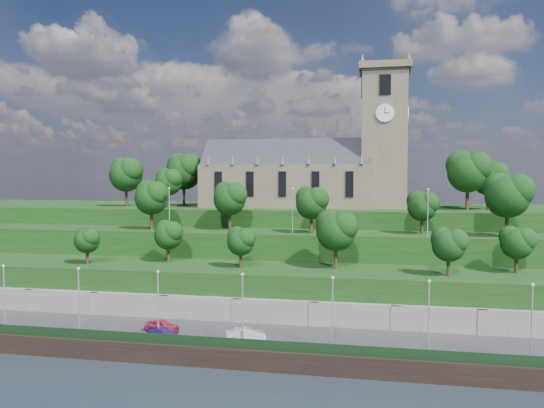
% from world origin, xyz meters
% --- Properties ---
extents(ground, '(320.00, 320.00, 0.00)m').
position_xyz_m(ground, '(0.00, 0.00, 0.00)').
color(ground, black).
rests_on(ground, ground).
extents(promenade, '(160.00, 12.00, 2.00)m').
position_xyz_m(promenade, '(0.00, 6.00, 1.00)').
color(promenade, '#2D2D30').
rests_on(promenade, ground).
extents(quay_wall, '(160.00, 0.50, 2.20)m').
position_xyz_m(quay_wall, '(0.00, -0.05, 1.10)').
color(quay_wall, black).
rests_on(quay_wall, ground).
extents(fence, '(160.00, 0.10, 1.20)m').
position_xyz_m(fence, '(0.00, 0.60, 2.60)').
color(fence, black).
rests_on(fence, promenade).
extents(retaining_wall, '(160.00, 2.10, 5.00)m').
position_xyz_m(retaining_wall, '(0.00, 11.97, 2.50)').
color(retaining_wall, slate).
rests_on(retaining_wall, ground).
extents(embankment_lower, '(160.00, 12.00, 8.00)m').
position_xyz_m(embankment_lower, '(0.00, 18.00, 4.00)').
color(embankment_lower, '#133411').
rests_on(embankment_lower, ground).
extents(embankment_upper, '(160.00, 10.00, 12.00)m').
position_xyz_m(embankment_upper, '(0.00, 29.00, 6.00)').
color(embankment_upper, '#133411').
rests_on(embankment_upper, ground).
extents(hilltop, '(160.00, 32.00, 15.00)m').
position_xyz_m(hilltop, '(0.00, 50.00, 7.50)').
color(hilltop, '#133411').
rests_on(hilltop, ground).
extents(church, '(38.60, 12.35, 27.60)m').
position_xyz_m(church, '(0.79, 45.98, 22.52)').
color(church, brown).
rests_on(church, hilltop).
extents(trees_lower, '(63.80, 8.20, 8.18)m').
position_xyz_m(trees_lower, '(3.96, 18.31, 12.60)').
color(trees_lower, black).
rests_on(trees_lower, embankment_lower).
extents(trees_upper, '(61.57, 8.81, 9.36)m').
position_xyz_m(trees_upper, '(5.27, 28.04, 17.59)').
color(trees_upper, black).
rests_on(trees_upper, embankment_upper).
extents(trees_hilltop, '(73.89, 16.10, 10.77)m').
position_xyz_m(trees_hilltop, '(2.41, 45.24, 21.77)').
color(trees_hilltop, black).
rests_on(trees_hilltop, hilltop).
extents(lamp_posts_promenade, '(60.36, 0.36, 8.00)m').
position_xyz_m(lamp_posts_promenade, '(-2.00, 2.50, 6.61)').
color(lamp_posts_promenade, '#B2B2B7').
rests_on(lamp_posts_promenade, promenade).
extents(lamp_posts_upper, '(40.36, 0.36, 7.08)m').
position_xyz_m(lamp_posts_upper, '(0.00, 26.00, 16.13)').
color(lamp_posts_upper, '#B2B2B7').
rests_on(lamp_posts_upper, embankment_upper).
extents(car_left, '(4.46, 2.28, 1.45)m').
position_xyz_m(car_left, '(-12.74, 5.28, 2.73)').
color(car_left, '#A31B42').
rests_on(car_left, promenade).
extents(car_middle, '(4.79, 3.05, 1.49)m').
position_xyz_m(car_middle, '(-1.94, 3.61, 2.75)').
color(car_middle, '#A3A4A7').
rests_on(car_middle, promenade).
extents(car_right, '(4.54, 3.10, 1.22)m').
position_xyz_m(car_right, '(-11.50, 2.71, 2.61)').
color(car_right, navy).
rests_on(car_right, promenade).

